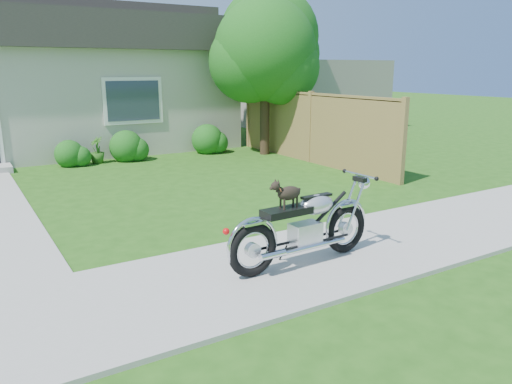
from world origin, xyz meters
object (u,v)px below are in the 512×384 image
at_px(house, 20,79).
at_px(tree_far, 273,42).
at_px(potted_plant_right, 97,150).
at_px(motorcycle_with_dog, 305,226).
at_px(tree_near, 270,55).
at_px(fence, 310,127).

height_order(house, tree_far, tree_far).
xyz_separation_m(potted_plant_right, motorcycle_with_dog, (0.43, -8.68, 0.19)).
xyz_separation_m(house, potted_plant_right, (1.30, -3.44, -1.80)).
bearing_deg(motorcycle_with_dog, tree_far, 56.92).
distance_m(tree_near, tree_far, 3.24).
height_order(fence, tree_far, tree_far).
bearing_deg(tree_near, fence, -80.81).
xyz_separation_m(house, tree_far, (7.87, -2.00, 1.21)).
relative_size(tree_far, motorcycle_with_dog, 2.36).
relative_size(fence, tree_far, 1.26).
bearing_deg(potted_plant_right, tree_far, 12.41).
distance_m(fence, tree_near, 2.52).
height_order(house, motorcycle_with_dog, house).
bearing_deg(house, tree_near, -37.43).
bearing_deg(tree_near, potted_plant_right, 166.05).
height_order(fence, potted_plant_right, fence).
relative_size(tree_near, motorcycle_with_dog, 2.00).
distance_m(house, tree_near, 7.64).
relative_size(fence, tree_near, 1.49).
bearing_deg(tree_far, potted_plant_right, -167.59).
bearing_deg(motorcycle_with_dog, potted_plant_right, 91.00).
height_order(house, fence, house).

